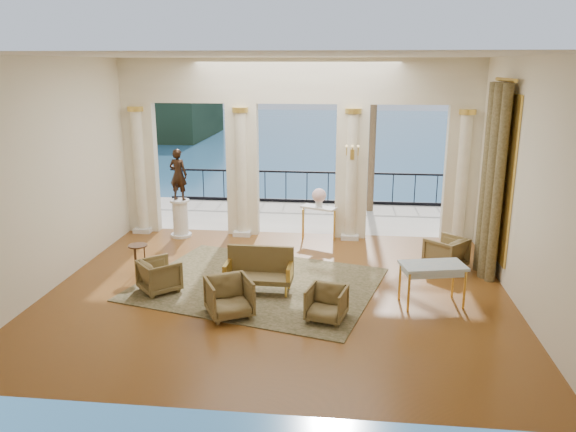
# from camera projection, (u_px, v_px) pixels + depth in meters

# --- Properties ---
(floor) EXTENTS (9.00, 9.00, 0.00)m
(floor) POSITION_uv_depth(u_px,v_px,m) (278.00, 291.00, 11.10)
(floor) COLOR #523415
(floor) RESTS_ON ground
(room_walls) EXTENTS (9.00, 9.00, 9.00)m
(room_walls) POSITION_uv_depth(u_px,v_px,m) (268.00, 156.00, 9.27)
(room_walls) COLOR white
(room_walls) RESTS_ON ground
(arcade) EXTENTS (9.00, 0.56, 4.50)m
(arcade) POSITION_uv_depth(u_px,v_px,m) (297.00, 137.00, 14.09)
(arcade) COLOR beige
(arcade) RESTS_ON ground
(terrace) EXTENTS (10.00, 3.60, 0.10)m
(terrace) POSITION_uv_depth(u_px,v_px,m) (303.00, 217.00, 16.68)
(terrace) COLOR #B7A997
(terrace) RESTS_ON ground
(balustrade) EXTENTS (9.00, 0.06, 1.03)m
(balustrade) POSITION_uv_depth(u_px,v_px,m) (307.00, 190.00, 18.09)
(balustrade) COLOR black
(balustrade) RESTS_ON terrace
(palm_tree) EXTENTS (2.00, 2.00, 4.50)m
(palm_tree) POSITION_uv_depth(u_px,v_px,m) (375.00, 73.00, 16.14)
(palm_tree) COLOR #4C3823
(palm_tree) RESTS_ON terrace
(headland) EXTENTS (22.00, 18.00, 6.00)m
(headland) POSITION_uv_depth(u_px,v_px,m) (136.00, 115.00, 82.20)
(headland) COLOR black
(headland) RESTS_ON sea
(sea) EXTENTS (160.00, 160.00, 0.00)m
(sea) POSITION_uv_depth(u_px,v_px,m) (339.00, 149.00, 70.21)
(sea) COLOR #1B557B
(sea) RESTS_ON ground
(curtain) EXTENTS (0.33, 1.40, 4.09)m
(curtain) POSITION_uv_depth(u_px,v_px,m) (493.00, 181.00, 11.55)
(curtain) COLOR #483F21
(curtain) RESTS_ON ground
(window_frame) EXTENTS (0.04, 1.60, 3.40)m
(window_frame) POSITION_uv_depth(u_px,v_px,m) (502.00, 177.00, 11.51)
(window_frame) COLOR gold
(window_frame) RESTS_ON room_walls
(wall_sconce) EXTENTS (0.30, 0.11, 0.33)m
(wall_sconce) POSITION_uv_depth(u_px,v_px,m) (352.00, 154.00, 13.73)
(wall_sconce) COLOR gold
(wall_sconce) RESTS_ON arcade
(rug) EXTENTS (5.41, 4.68, 0.02)m
(rug) POSITION_uv_depth(u_px,v_px,m) (258.00, 284.00, 11.45)
(rug) COLOR #293016
(rug) RESTS_ON ground
(armchair_a) EXTENTS (0.99, 0.97, 0.78)m
(armchair_a) POSITION_uv_depth(u_px,v_px,m) (229.00, 295.00, 9.95)
(armchair_a) COLOR #483B1D
(armchair_a) RESTS_ON ground
(armchair_b) EXTENTS (0.77, 0.74, 0.67)m
(armchair_b) POSITION_uv_depth(u_px,v_px,m) (326.00, 302.00, 9.80)
(armchair_b) COLOR #483B1D
(armchair_b) RESTS_ON ground
(armchair_c) EXTENTS (1.02, 1.02, 0.77)m
(armchair_c) POSITION_uv_depth(u_px,v_px,m) (446.00, 251.00, 12.30)
(armchair_c) COLOR #483B1D
(armchair_c) RESTS_ON ground
(armchair_d) EXTENTS (0.95, 0.96, 0.72)m
(armchair_d) POSITION_uv_depth(u_px,v_px,m) (159.00, 274.00, 11.03)
(armchair_d) COLOR #483B1D
(armchair_d) RESTS_ON ground
(settee) EXTENTS (1.34, 0.59, 0.88)m
(settee) POSITION_uv_depth(u_px,v_px,m) (259.00, 270.00, 11.04)
(settee) COLOR #483B1D
(settee) RESTS_ON ground
(game_table) EXTENTS (1.27, 0.88, 0.79)m
(game_table) POSITION_uv_depth(u_px,v_px,m) (433.00, 268.00, 10.33)
(game_table) COLOR silver
(game_table) RESTS_ON ground
(pedestal) EXTENTS (0.54, 0.54, 0.98)m
(pedestal) POSITION_uv_depth(u_px,v_px,m) (181.00, 219.00, 14.52)
(pedestal) COLOR silver
(pedestal) RESTS_ON ground
(statue) EXTENTS (0.54, 0.41, 1.32)m
(statue) POSITION_uv_depth(u_px,v_px,m) (178.00, 175.00, 14.22)
(statue) COLOR black
(statue) RESTS_ON pedestal
(console_table) EXTENTS (0.96, 0.68, 0.85)m
(console_table) POSITION_uv_depth(u_px,v_px,m) (319.00, 212.00, 14.26)
(console_table) COLOR silver
(console_table) RESTS_ON ground
(urn) EXTENTS (0.36, 0.36, 0.47)m
(urn) POSITION_uv_depth(u_px,v_px,m) (319.00, 196.00, 14.15)
(urn) COLOR white
(urn) RESTS_ON console_table
(side_table) EXTENTS (0.41, 0.41, 0.66)m
(side_table) POSITION_uv_depth(u_px,v_px,m) (138.00, 249.00, 11.86)
(side_table) COLOR black
(side_table) RESTS_ON ground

